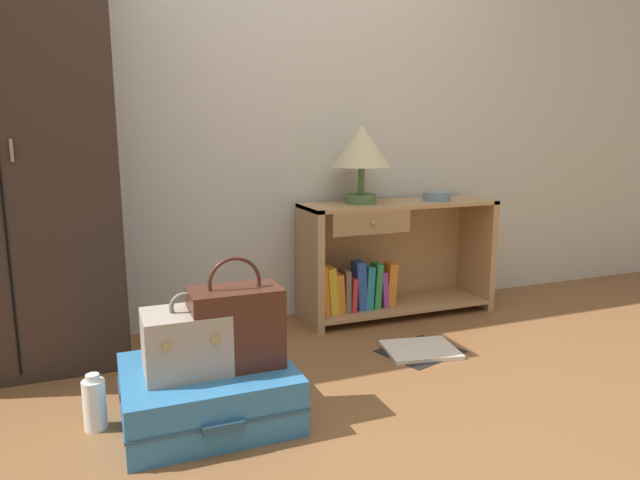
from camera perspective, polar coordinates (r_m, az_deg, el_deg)
ground_plane at (r=2.06m, az=7.29°, el=-19.80°), size 9.00×9.00×0.00m
back_wall at (r=3.18m, az=-5.73°, el=15.30°), size 6.40×0.10×2.60m
wardrobe at (r=2.77m, az=-29.16°, el=8.04°), size 0.89×0.47×1.96m
bookshelf at (r=3.28m, az=6.83°, el=-2.01°), size 1.13×0.36×0.66m
table_lamp at (r=3.13m, az=4.22°, el=9.15°), size 0.33×0.33×0.43m
bowl at (r=3.33m, az=11.68°, el=4.34°), size 0.16×0.16×0.05m
suitcase_large at (r=2.20m, az=-11.22°, el=-14.88°), size 0.62×0.55×0.21m
train_case at (r=2.09m, az=-13.37°, el=-9.93°), size 0.29×0.24×0.29m
handbag at (r=2.09m, az=-8.48°, el=-8.60°), size 0.33×0.19×0.41m
bottle at (r=2.25m, az=-21.81°, el=-15.07°), size 0.08×0.08×0.21m
open_book_on_floor at (r=2.84m, az=10.10°, el=-10.87°), size 0.43×0.39×0.02m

